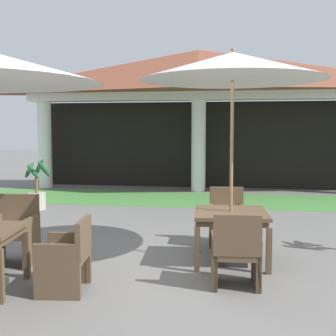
{
  "coord_description": "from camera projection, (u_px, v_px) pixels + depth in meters",
  "views": [
    {
      "loc": [
        1.17,
        -5.35,
        1.88
      ],
      "look_at": [
        0.12,
        1.21,
        1.28
      ],
      "focal_mm": 47.21,
      "sensor_mm": 36.0,
      "label": 1
    }
  ],
  "objects": [
    {
      "name": "ground_plane",
      "position": [
        144.0,
        276.0,
        5.62
      ],
      "size": [
        60.0,
        60.0,
        0.0
      ],
      "primitive_type": "plane",
      "color": "slate"
    },
    {
      "name": "patio_chair_mid_left_east",
      "position": [
        67.0,
        257.0,
        5.09
      ],
      "size": [
        0.59,
        0.66,
        0.85
      ],
      "rotation": [
        0.0,
        0.0,
        -4.59
      ],
      "color": "brown",
      "rests_on": "ground"
    },
    {
      "name": "patio_umbrella_near_foreground",
      "position": [
        233.0,
        68.0,
        5.97
      ],
      "size": [
        2.54,
        2.54,
        2.97
      ],
      "color": "#2D2D2D",
      "rests_on": "ground"
    },
    {
      "name": "patio_chair_near_foreground_north",
      "position": [
        227.0,
        219.0,
        7.13
      ],
      "size": [
        0.61,
        0.54,
        0.92
      ],
      "rotation": [
        0.0,
        0.0,
        -3.06
      ],
      "color": "brown",
      "rests_on": "ground"
    },
    {
      "name": "patio_table_near_foreground",
      "position": [
        231.0,
        218.0,
        6.16
      ],
      "size": [
        1.07,
        1.07,
        0.73
      ],
      "rotation": [
        0.0,
        0.0,
        0.08
      ],
      "color": "brown",
      "rests_on": "ground"
    },
    {
      "name": "patio_chair_near_foreground_south",
      "position": [
        236.0,
        254.0,
        5.22
      ],
      "size": [
        0.61,
        0.57,
        0.91
      ],
      "rotation": [
        0.0,
        0.0,
        0.08
      ],
      "color": "brown",
      "rests_on": "ground"
    },
    {
      "name": "lawn_strip",
      "position": [
        193.0,
        200.0,
        11.63
      ],
      "size": [
        12.71,
        2.49,
        0.01
      ],
      "primitive_type": "cube",
      "color": "#47843D",
      "rests_on": "ground"
    },
    {
      "name": "patio_chair_mid_left_north",
      "position": [
        14.0,
        233.0,
        6.14
      ],
      "size": [
        0.65,
        0.65,
        0.94
      ],
      "rotation": [
        0.0,
        0.0,
        -3.02
      ],
      "color": "brown",
      "rests_on": "ground"
    },
    {
      "name": "background_pavilion",
      "position": [
        199.0,
        83.0,
        13.07
      ],
      "size": [
        10.91,
        2.53,
        4.17
      ],
      "color": "white",
      "rests_on": "ground"
    },
    {
      "name": "potted_palm_left_edge",
      "position": [
        37.0,
        194.0,
        10.22
      ],
      "size": [
        0.55,
        0.52,
        1.18
      ],
      "color": "#B2AD9E",
      "rests_on": "ground"
    }
  ]
}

